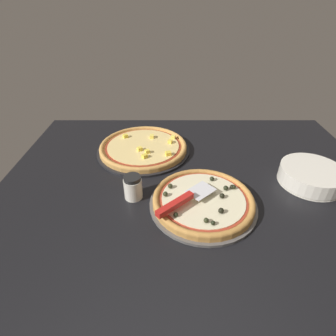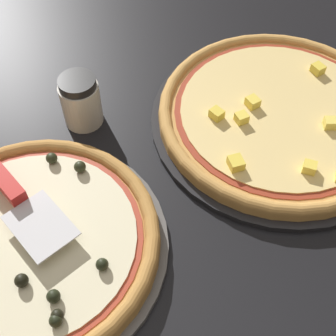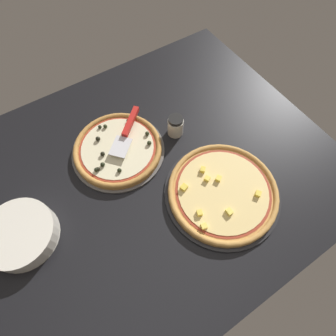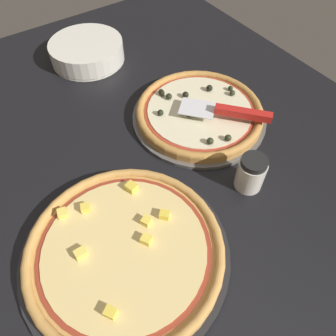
{
  "view_description": "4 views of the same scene",
  "coord_description": "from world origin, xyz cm",
  "px_view_note": "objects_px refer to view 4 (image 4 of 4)",
  "views": [
    {
      "loc": [
        -9.48,
        -80.69,
        60.99
      ],
      "look_at": [
        -9.13,
        4.75,
        3.0
      ],
      "focal_mm": 28.0,
      "sensor_mm": 36.0,
      "label": 1
    },
    {
      "loc": [
        32.1,
        4.4,
        57.84
      ],
      "look_at": [
        -9.13,
        4.75,
        3.0
      ],
      "focal_mm": 50.0,
      "sensor_mm": 36.0,
      "label": 2
    },
    {
      "loc": [
        15.97,
        43.6,
        88.36
      ],
      "look_at": [
        -9.13,
        4.75,
        3.0
      ],
      "focal_mm": 28.0,
      "sensor_mm": 36.0,
      "label": 3
    },
    {
      "loc": [
        -47.56,
        31.06,
        62.84
      ],
      "look_at": [
        -9.13,
        4.75,
        3.0
      ],
      "focal_mm": 35.0,
      "sensor_mm": 36.0,
      "label": 4
    }
  ],
  "objects_px": {
    "pizza_back": "(125,250)",
    "plate_stack": "(87,51)",
    "parmesan_shaker": "(251,173)",
    "pizza_front": "(199,112)",
    "serving_spatula": "(235,112)"
  },
  "relations": [
    {
      "from": "parmesan_shaker",
      "to": "pizza_front",
      "type": "bearing_deg",
      "value": -10.14
    },
    {
      "from": "pizza_back",
      "to": "pizza_front",
      "type": "bearing_deg",
      "value": -57.62
    },
    {
      "from": "serving_spatula",
      "to": "plate_stack",
      "type": "distance_m",
      "value": 0.53
    },
    {
      "from": "pizza_front",
      "to": "serving_spatula",
      "type": "relative_size",
      "value": 1.67
    },
    {
      "from": "pizza_front",
      "to": "plate_stack",
      "type": "bearing_deg",
      "value": 17.03
    },
    {
      "from": "serving_spatula",
      "to": "parmesan_shaker",
      "type": "relative_size",
      "value": 2.3
    },
    {
      "from": "pizza_front",
      "to": "serving_spatula",
      "type": "xyz_separation_m",
      "value": [
        -0.08,
        -0.05,
        0.03
      ]
    },
    {
      "from": "pizza_front",
      "to": "pizza_back",
      "type": "bearing_deg",
      "value": 122.38
    },
    {
      "from": "plate_stack",
      "to": "parmesan_shaker",
      "type": "relative_size",
      "value": 2.61
    },
    {
      "from": "pizza_back",
      "to": "plate_stack",
      "type": "height_order",
      "value": "plate_stack"
    },
    {
      "from": "pizza_front",
      "to": "plate_stack",
      "type": "distance_m",
      "value": 0.44
    },
    {
      "from": "plate_stack",
      "to": "parmesan_shaker",
      "type": "xyz_separation_m",
      "value": [
        -0.66,
        -0.09,
        0.01
      ]
    },
    {
      "from": "pizza_back",
      "to": "serving_spatula",
      "type": "height_order",
      "value": "serving_spatula"
    },
    {
      "from": "pizza_back",
      "to": "plate_stack",
      "type": "xyz_separation_m",
      "value": [
        0.65,
        -0.24,
        0.01
      ]
    },
    {
      "from": "serving_spatula",
      "to": "plate_stack",
      "type": "relative_size",
      "value": 0.88
    }
  ]
}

